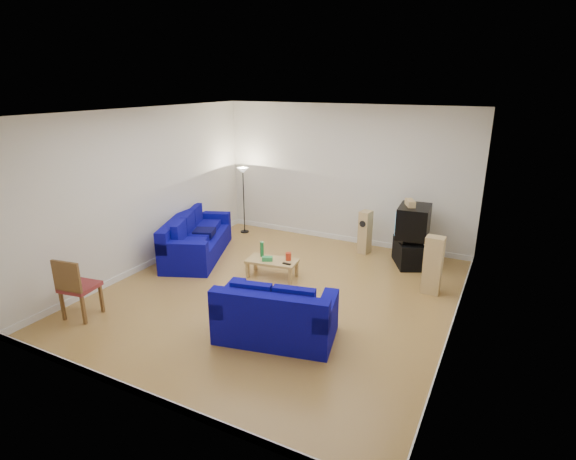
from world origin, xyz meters
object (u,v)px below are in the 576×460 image
at_px(tv_stand, 408,253).
at_px(sofa_three_seat, 195,241).
at_px(television, 413,221).
at_px(sofa_loveseat, 275,319).
at_px(coffee_table, 272,262).

bearing_deg(tv_stand, sofa_three_seat, -95.72).
height_order(sofa_three_seat, television, television).
bearing_deg(television, sofa_loveseat, -21.29).
bearing_deg(sofa_loveseat, tv_stand, 61.50).
bearing_deg(sofa_loveseat, coffee_table, 107.97).
xyz_separation_m(sofa_loveseat, tv_stand, (1.10, 3.77, -0.06)).
xyz_separation_m(sofa_three_seat, tv_stand, (4.28, 1.63, -0.07)).
distance_m(coffee_table, television, 3.01).
height_order(sofa_loveseat, coffee_table, sofa_loveseat).
bearing_deg(coffee_table, sofa_loveseat, -59.79).
xyz_separation_m(coffee_table, tv_stand, (2.23, 1.84, -0.04)).
xyz_separation_m(sofa_three_seat, coffee_table, (2.06, -0.21, -0.03)).
xyz_separation_m(tv_stand, television, (0.04, 0.04, 0.69)).
height_order(coffee_table, television, television).
bearing_deg(television, coffee_table, -54.97).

